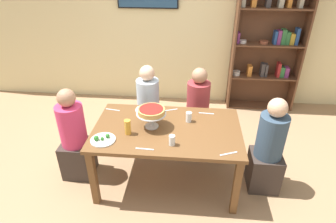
{
  "coord_description": "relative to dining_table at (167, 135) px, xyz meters",
  "views": [
    {
      "loc": [
        0.24,
        -2.55,
        2.43
      ],
      "look_at": [
        0.0,
        0.1,
        0.89
      ],
      "focal_mm": 30.16,
      "sensor_mm": 36.0,
      "label": 1
    }
  ],
  "objects": [
    {
      "name": "diner_far_right",
      "position": [
        0.34,
        0.76,
        -0.16
      ],
      "size": [
        0.34,
        0.34,
        1.15
      ],
      "rotation": [
        0.0,
        0.0,
        -1.57
      ],
      "color": "#382D28",
      "rests_on": "ground_plane"
    },
    {
      "name": "deep_dish_pizza_stand",
      "position": [
        -0.17,
        0.02,
        0.27
      ],
      "size": [
        0.32,
        0.32,
        0.23
      ],
      "color": "silver",
      "rests_on": "dining_table"
    },
    {
      "name": "water_glass_clear_far",
      "position": [
        0.23,
        0.16,
        0.14
      ],
      "size": [
        0.07,
        0.07,
        0.11
      ],
      "primitive_type": "cylinder",
      "color": "white",
      "rests_on": "dining_table"
    },
    {
      "name": "diner_far_left",
      "position": [
        -0.33,
        0.78,
        -0.16
      ],
      "size": [
        0.34,
        0.34,
        1.15
      ],
      "rotation": [
        0.0,
        0.0,
        -1.57
      ],
      "color": "#382D28",
      "rests_on": "ground_plane"
    },
    {
      "name": "salad_plate_far_diner",
      "position": [
        -0.29,
        0.36,
        0.1
      ],
      "size": [
        0.26,
        0.26,
        0.06
      ],
      "color": "white",
      "rests_on": "dining_table"
    },
    {
      "name": "diner_head_west",
      "position": [
        -1.09,
        0.02,
        -0.16
      ],
      "size": [
        0.34,
        0.34,
        1.15
      ],
      "color": "#382D28",
      "rests_on": "ground_plane"
    },
    {
      "name": "salad_plate_near_diner",
      "position": [
        -0.63,
        -0.29,
        0.1
      ],
      "size": [
        0.26,
        0.26,
        0.07
      ],
      "color": "white",
      "rests_on": "dining_table"
    },
    {
      "name": "cutlery_knife_near",
      "position": [
        -0.18,
        -0.39,
        0.09
      ],
      "size": [
        0.18,
        0.03,
        0.0
      ],
      "primitive_type": "cube",
      "rotation": [
        0.0,
        0.0,
        -0.05
      ],
      "color": "silver",
      "rests_on": "dining_table"
    },
    {
      "name": "rear_partition",
      "position": [
        0.0,
        2.2,
        0.75
      ],
      "size": [
        8.0,
        0.12,
        2.8
      ],
      "primitive_type": "cube",
      "color": "beige",
      "rests_on": "ground_plane"
    },
    {
      "name": "cutlery_knife_far",
      "position": [
        0.43,
        0.35,
        0.09
      ],
      "size": [
        0.18,
        0.03,
        0.0
      ],
      "primitive_type": "cube",
      "rotation": [
        0.0,
        0.0,
        3.09
      ],
      "color": "silver",
      "rests_on": "dining_table"
    },
    {
      "name": "cutlery_fork_near",
      "position": [
        0.62,
        -0.39,
        0.09
      ],
      "size": [
        0.17,
        0.08,
        0.0
      ],
      "primitive_type": "cube",
      "rotation": [
        0.0,
        0.0,
        0.38
      ],
      "color": "silver",
      "rests_on": "dining_table"
    },
    {
      "name": "cutlery_fork_far",
      "position": [
        -0.0,
        0.39,
        0.09
      ],
      "size": [
        0.17,
        0.08,
        0.0
      ],
      "primitive_type": "cube",
      "rotation": [
        0.0,
        0.0,
        3.51
      ],
      "color": "silver",
      "rests_on": "dining_table"
    },
    {
      "name": "water_glass_clear_near",
      "position": [
        0.08,
        -0.29,
        0.14
      ],
      "size": [
        0.06,
        0.06,
        0.11
      ],
      "primitive_type": "cylinder",
      "color": "white",
      "rests_on": "dining_table"
    },
    {
      "name": "dining_table",
      "position": [
        0.0,
        0.0,
        0.0
      ],
      "size": [
        1.6,
        0.97,
        0.74
      ],
      "color": "brown",
      "rests_on": "ground_plane"
    },
    {
      "name": "cutlery_spare_fork",
      "position": [
        -0.69,
        0.33,
        0.09
      ],
      "size": [
        0.18,
        0.05,
        0.0
      ],
      "primitive_type": "cube",
      "rotation": [
        0.0,
        0.0,
        2.98
      ],
      "color": "silver",
      "rests_on": "dining_table"
    },
    {
      "name": "ground_plane",
      "position": [
        0.0,
        0.0,
        -0.65
      ],
      "size": [
        12.0,
        12.0,
        0.0
      ],
      "primitive_type": "plane",
      "color": "#9E7A56"
    },
    {
      "name": "bookshelf",
      "position": [
        1.44,
        2.02,
        0.48
      ],
      "size": [
        1.1,
        0.3,
        2.21
      ],
      "color": "brown",
      "rests_on": "ground_plane"
    },
    {
      "name": "beer_glass_amber_tall",
      "position": [
        -0.4,
        -0.14,
        0.17
      ],
      "size": [
        0.07,
        0.07,
        0.16
      ],
      "primitive_type": "cylinder",
      "color": "gold",
      "rests_on": "dining_table"
    },
    {
      "name": "diner_head_east",
      "position": [
        1.11,
        -0.0,
        -0.16
      ],
      "size": [
        0.34,
        0.34,
        1.15
      ],
      "rotation": [
        0.0,
        0.0,
        3.14
      ],
      "color": "#382D28",
      "rests_on": "ground_plane"
    }
  ]
}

